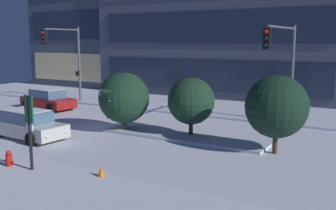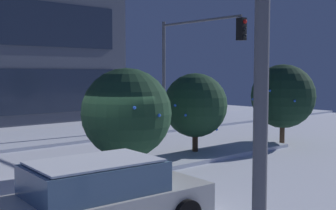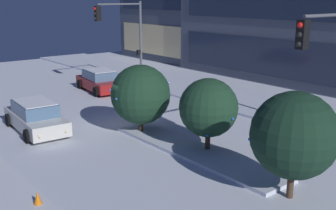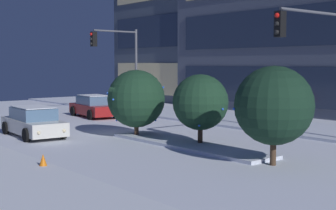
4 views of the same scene
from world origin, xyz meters
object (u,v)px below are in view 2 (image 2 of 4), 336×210
object	(u,v)px
decorated_tree_median	(127,113)
decorated_tree_left_of_median	(195,105)
decorated_tree_right_of_median	(283,96)
car_near	(95,200)
traffic_light_corner_far_right	(194,52)

from	to	relation	value
decorated_tree_median	decorated_tree_left_of_median	distance (m)	3.88
decorated_tree_left_of_median	decorated_tree_right_of_median	xyz separation A→B (m)	(4.69, -0.80, 0.21)
car_near	traffic_light_corner_far_right	size ratio (longest dim) A/B	0.82
decorated_tree_left_of_median	decorated_tree_right_of_median	world-z (taller)	decorated_tree_right_of_median
car_near	decorated_tree_right_of_median	distance (m)	12.67
decorated_tree_median	decorated_tree_right_of_median	xyz separation A→B (m)	(8.50, -0.05, 0.23)
traffic_light_corner_far_right	decorated_tree_right_of_median	xyz separation A→B (m)	(1.02, -4.56, -2.09)
car_near	decorated_tree_median	xyz separation A→B (m)	(3.52, 3.80, 1.21)
car_near	decorated_tree_left_of_median	distance (m)	8.71
decorated_tree_median	decorated_tree_right_of_median	bearing A→B (deg)	-0.35
decorated_tree_median	decorated_tree_right_of_median	world-z (taller)	decorated_tree_right_of_median
traffic_light_corner_far_right	decorated_tree_left_of_median	bearing A→B (deg)	-44.37
traffic_light_corner_far_right	decorated_tree_right_of_median	bearing A→B (deg)	12.63
traffic_light_corner_far_right	decorated_tree_left_of_median	world-z (taller)	traffic_light_corner_far_right
car_near	traffic_light_corner_far_right	xyz separation A→B (m)	(11.00, 8.31, 3.52)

